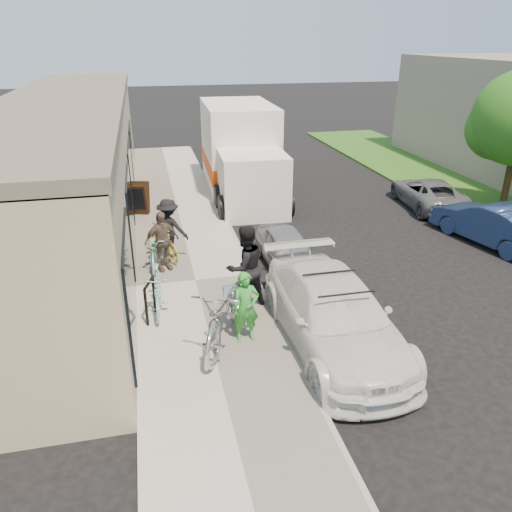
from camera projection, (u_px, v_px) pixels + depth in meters
ground at (306, 339)px, 10.56m from camera, size 120.00×120.00×0.00m
sidewalk at (196, 283)px, 12.81m from camera, size 3.00×34.00×0.15m
curb at (255, 277)px, 13.12m from camera, size 0.12×34.00×0.13m
storefront at (73, 165)px, 15.78m from camera, size 3.60×20.00×4.22m
bike_rack at (150, 297)px, 10.83m from camera, size 0.25×0.61×0.90m
sandwich_board at (139, 199)px, 17.30m from camera, size 0.83×0.83×1.09m
sedan_white at (334, 314)px, 10.11m from camera, size 2.09×4.95×1.47m
sedan_silver at (287, 249)px, 13.70m from camera, size 1.28×3.07×1.04m
moving_truck at (241, 155)px, 19.91m from camera, size 2.91×7.10×3.44m
far_car_blue at (492, 223)px, 15.21m from camera, size 2.19×4.07×1.28m
far_car_gray at (428, 193)px, 18.55m from camera, size 2.18×4.03×1.07m
tandem_bike at (226, 311)px, 9.96m from camera, size 1.89×2.77×1.38m
woman_rider at (246, 307)px, 10.00m from camera, size 0.57×0.39×1.50m
man_standing at (245, 267)px, 11.20m from camera, size 1.16×1.04×1.95m
cruiser_bike_a at (158, 291)px, 11.16m from camera, size 0.58×1.70×1.00m
cruiser_bike_b at (154, 250)px, 13.41m from camera, size 0.68×1.74×0.90m
cruiser_bike_c at (162, 242)px, 13.82m from camera, size 1.19×1.69×1.00m
bystander_a at (169, 228)px, 13.84m from camera, size 1.25×1.04×1.68m
bystander_b at (162, 241)px, 13.05m from camera, size 1.03×0.70×1.62m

